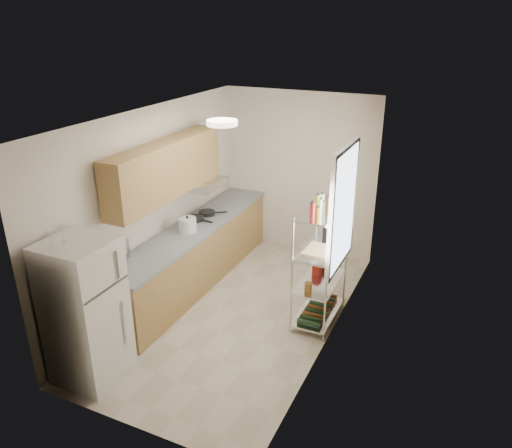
{
  "coord_description": "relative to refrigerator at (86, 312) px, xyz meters",
  "views": [
    {
      "loc": [
        2.58,
        -5.02,
        3.65
      ],
      "look_at": [
        0.15,
        0.25,
        1.2
      ],
      "focal_mm": 35.0,
      "sensor_mm": 36.0,
      "label": 1
    }
  ],
  "objects": [
    {
      "name": "room",
      "position": [
        0.87,
        1.76,
        0.5
      ],
      "size": [
        2.52,
        4.42,
        2.62
      ],
      "color": "beige",
      "rests_on": "ground"
    },
    {
      "name": "counter_run",
      "position": [
        -0.05,
        2.2,
        -0.35
      ],
      "size": [
        0.63,
        3.51,
        0.9
      ],
      "color": "#AC8649",
      "rests_on": "ground"
    },
    {
      "name": "upper_cabinets",
      "position": [
        -0.18,
        1.86,
        1.01
      ],
      "size": [
        0.33,
        2.2,
        0.72
      ],
      "primitive_type": "cube",
      "color": "#AC8649",
      "rests_on": "room"
    },
    {
      "name": "range_hood",
      "position": [
        -0.13,
        2.66,
        0.59
      ],
      "size": [
        0.5,
        0.6,
        0.12
      ],
      "primitive_type": "cube",
      "color": "#B7BABC",
      "rests_on": "room"
    },
    {
      "name": "window",
      "position": [
        2.1,
        2.11,
        0.75
      ],
      "size": [
        0.06,
        1.0,
        1.46
      ],
      "primitive_type": "cube",
      "color": "white",
      "rests_on": "room"
    },
    {
      "name": "bakers_rack",
      "position": [
        1.88,
        2.06,
        0.31
      ],
      "size": [
        0.45,
        0.9,
        1.73
      ],
      "color": "silver",
      "rests_on": "ground"
    },
    {
      "name": "ceiling_dome",
      "position": [
        0.87,
        1.46,
        1.77
      ],
      "size": [
        0.34,
        0.34,
        0.05
      ],
      "primitive_type": "cylinder",
      "color": "white",
      "rests_on": "room"
    },
    {
      "name": "refrigerator",
      "position": [
        0.0,
        0.0,
        0.0
      ],
      "size": [
        0.66,
        0.66,
        1.6
      ],
      "primitive_type": "cube",
      "color": "silver",
      "rests_on": "ground"
    },
    {
      "name": "wine_glass_a",
      "position": [
        -0.11,
        -0.17,
        0.89
      ],
      "size": [
        0.06,
        0.06,
        0.18
      ],
      "primitive_type": null,
      "color": "silver",
      "rests_on": "refrigerator"
    },
    {
      "name": "wine_glass_b",
      "position": [
        -0.09,
        -0.04,
        0.89
      ],
      "size": [
        0.06,
        0.06,
        0.18
      ],
      "primitive_type": null,
      "color": "silver",
      "rests_on": "refrigerator"
    },
    {
      "name": "rice_cooker",
      "position": [
        -0.02,
        2.04,
        0.2
      ],
      "size": [
        0.24,
        0.24,
        0.19
      ],
      "primitive_type": "cylinder",
      "color": "silver",
      "rests_on": "counter_run"
    },
    {
      "name": "frying_pan_large",
      "position": [
        -0.15,
        2.43,
        0.12
      ],
      "size": [
        0.3,
        0.3,
        0.05
      ],
      "primitive_type": "cylinder",
      "rotation": [
        0.0,
        0.0,
        -0.09
      ],
      "color": "black",
      "rests_on": "counter_run"
    },
    {
      "name": "frying_pan_small",
      "position": [
        -0.1,
        2.69,
        0.12
      ],
      "size": [
        0.34,
        0.34,
        0.05
      ],
      "primitive_type": "cylinder",
      "rotation": [
        0.0,
        0.0,
        0.56
      ],
      "color": "black",
      "rests_on": "counter_run"
    },
    {
      "name": "cutting_board",
      "position": [
        1.87,
        1.97,
        0.22
      ],
      "size": [
        0.31,
        0.4,
        0.03
      ],
      "primitive_type": "cube",
      "rotation": [
        0.0,
        0.0,
        -0.03
      ],
      "color": "tan",
      "rests_on": "bakers_rack"
    },
    {
      "name": "espresso_machine",
      "position": [
        1.9,
        2.39,
        0.34
      ],
      "size": [
        0.18,
        0.24,
        0.26
      ],
      "primitive_type": "cube",
      "rotation": [
        0.0,
        0.0,
        -0.12
      ],
      "color": "black",
      "rests_on": "bakers_rack"
    },
    {
      "name": "storage_bag",
      "position": [
        1.79,
        2.24,
        -0.16
      ],
      "size": [
        0.1,
        0.14,
        0.15
      ],
      "primitive_type": "cube",
      "rotation": [
        0.0,
        0.0,
        -0.04
      ],
      "color": "maroon",
      "rests_on": "bakers_rack"
    }
  ]
}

